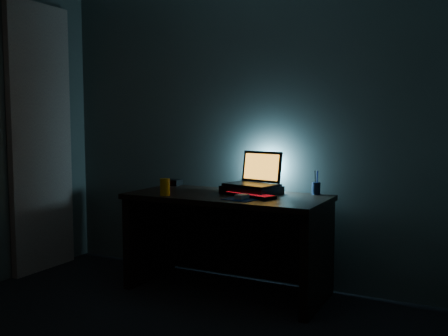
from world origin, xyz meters
name	(u,v)px	position (x,y,z in m)	size (l,w,h in m)	color
room	(67,131)	(0.00, 0.00, 1.25)	(3.50, 4.00, 2.50)	black
desk	(230,227)	(0.00, 1.67, 0.49)	(1.50, 0.70, 0.75)	black
curtain	(41,139)	(-1.71, 1.42, 1.15)	(0.06, 0.65, 2.30)	beige
riser	(252,190)	(0.15, 1.74, 0.78)	(0.40, 0.30, 0.06)	black
laptop	(256,177)	(0.16, 1.79, 0.87)	(0.43, 0.36, 0.26)	black
keyboard	(250,195)	(0.20, 1.59, 0.76)	(0.43, 0.26, 0.03)	black
mousepad	(242,199)	(0.20, 1.46, 0.75)	(0.22, 0.20, 0.00)	#0B224F
mouse	(242,197)	(0.20, 1.46, 0.77)	(0.06, 0.10, 0.03)	gray
pen_cup	(316,188)	(0.60, 1.92, 0.80)	(0.06, 0.06, 0.09)	black
juice_glass	(165,187)	(-0.39, 1.37, 0.81)	(0.07, 0.07, 0.13)	#D2910B
router	(172,182)	(-0.68, 1.91, 0.77)	(0.16, 0.13, 0.05)	black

